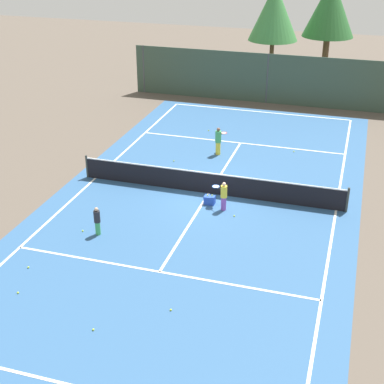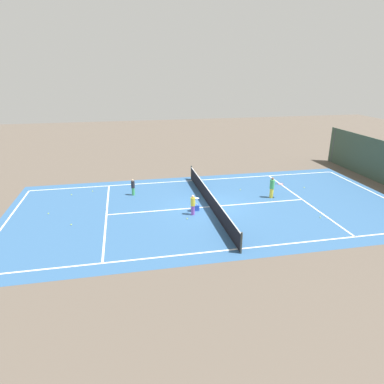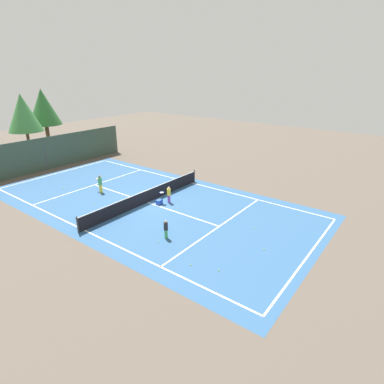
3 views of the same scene
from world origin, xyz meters
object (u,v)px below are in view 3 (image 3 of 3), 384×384
(player_1, at_px, (169,194))
(tennis_ball_9, at_px, (179,201))
(tennis_ball_8, at_px, (254,228))
(tennis_ball_5, at_px, (94,204))
(player_2, at_px, (166,229))
(tennis_ball_4, at_px, (118,213))
(tennis_ball_0, at_px, (191,265))
(tennis_ball_3, at_px, (63,188))
(tennis_ball_2, at_px, (219,270))
(player_0, at_px, (100,184))
(ball_crate, at_px, (159,202))
(tennis_ball_10, at_px, (158,242))
(tennis_ball_6, at_px, (124,177))
(tennis_ball_1, at_px, (94,222))
(tennis_ball_7, at_px, (264,249))

(player_1, distance_m, tennis_ball_9, 0.98)
(tennis_ball_8, bearing_deg, tennis_ball_5, 108.19)
(player_2, xyz_separation_m, tennis_ball_4, (0.55, 4.95, -0.56))
(tennis_ball_0, xyz_separation_m, tennis_ball_3, (2.30, 15.24, 0.00))
(tennis_ball_2, bearing_deg, player_0, 76.49)
(ball_crate, bearing_deg, tennis_ball_10, -137.79)
(player_1, height_order, tennis_ball_0, player_1)
(tennis_ball_9, xyz_separation_m, tennis_ball_10, (-5.36, -2.90, 0.00))
(player_2, bearing_deg, player_0, 75.50)
(tennis_ball_9, bearing_deg, player_0, 110.24)
(player_1, distance_m, tennis_ball_8, 7.03)
(player_2, distance_m, tennis_ball_3, 12.45)
(player_0, bearing_deg, tennis_ball_8, -81.92)
(tennis_ball_4, xyz_separation_m, tennis_ball_8, (3.65, -8.57, 0.00))
(player_2, distance_m, tennis_ball_9, 5.55)
(player_1, xyz_separation_m, tennis_ball_9, (0.59, -0.48, -0.62))
(tennis_ball_4, relative_size, tennis_ball_9, 1.00)
(tennis_ball_5, bearing_deg, tennis_ball_6, 28.35)
(player_0, distance_m, tennis_ball_1, 5.64)
(tennis_ball_3, height_order, tennis_ball_9, same)
(tennis_ball_5, distance_m, tennis_ball_6, 6.32)
(ball_crate, bearing_deg, tennis_ball_8, -84.00)
(tennis_ball_0, relative_size, tennis_ball_6, 1.00)
(tennis_ball_6, xyz_separation_m, tennis_ball_7, (-3.77, -15.80, 0.00))
(tennis_ball_2, bearing_deg, tennis_ball_5, 83.50)
(tennis_ball_0, distance_m, tennis_ball_9, 8.32)
(player_2, bearing_deg, tennis_ball_0, -114.97)
(player_2, distance_m, tennis_ball_4, 5.01)
(tennis_ball_2, distance_m, tennis_ball_3, 16.73)
(ball_crate, distance_m, tennis_ball_4, 3.14)
(player_2, relative_size, tennis_ball_4, 17.60)
(tennis_ball_6, height_order, tennis_ball_10, same)
(tennis_ball_0, bearing_deg, tennis_ball_10, 77.01)
(tennis_ball_7, distance_m, tennis_ball_9, 8.43)
(ball_crate, xyz_separation_m, tennis_ball_2, (-4.27, -7.95, -0.15))
(ball_crate, relative_size, tennis_ball_8, 6.88)
(tennis_ball_1, bearing_deg, tennis_ball_3, 72.40)
(tennis_ball_6, bearing_deg, tennis_ball_5, -151.65)
(player_2, bearing_deg, tennis_ball_9, 31.77)
(ball_crate, distance_m, tennis_ball_2, 9.03)
(tennis_ball_7, bearing_deg, tennis_ball_8, 39.31)
(player_0, xyz_separation_m, tennis_ball_3, (-1.40, 3.21, -0.72))
(tennis_ball_8, xyz_separation_m, tennis_ball_10, (-4.86, 3.63, 0.00))
(player_0, height_order, tennis_ball_2, player_0)
(player_2, distance_m, tennis_ball_1, 5.24)
(tennis_ball_0, relative_size, tennis_ball_5, 1.00)
(ball_crate, bearing_deg, tennis_ball_5, 126.80)
(tennis_ball_4, bearing_deg, tennis_ball_1, 177.81)
(tennis_ball_4, relative_size, tennis_ball_10, 1.00)
(player_0, bearing_deg, tennis_ball_5, -140.13)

